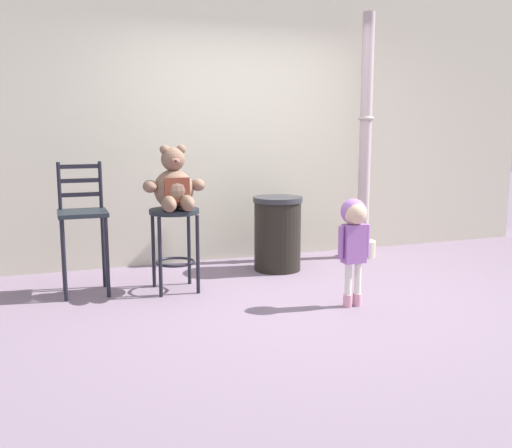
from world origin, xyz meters
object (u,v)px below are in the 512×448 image
lamppost (364,165)px  trash_bin (277,233)px  teddy_bear (174,186)px  child_walking (354,229)px  bar_chair_empty (83,219)px  bar_stool_with_teddy (175,231)px

lamppost → trash_bin: bearing=-167.9°
teddy_bear → child_walking: (1.24, -0.91, -0.29)m
teddy_bear → bar_chair_empty: bearing=164.7°
trash_bin → child_walking: bearing=-84.9°
teddy_bear → lamppost: lamppost is taller
teddy_bear → trash_bin: (1.12, 0.42, -0.55)m
lamppost → child_walking: bearing=-122.4°
child_walking → trash_bin: 1.35m
bar_stool_with_teddy → child_walking: child_walking is taller
teddy_bear → child_walking: bearing=-36.1°
trash_bin → bar_chair_empty: 1.91m
bar_chair_empty → lamppost: bearing=8.5°
teddy_bear → lamppost: (2.23, 0.65, 0.09)m
lamppost → bar_chair_empty: (-2.98, -0.45, -0.37)m
child_walking → trash_bin: size_ratio=1.17×
trash_bin → lamppost: 1.30m
trash_bin → bar_chair_empty: (-1.88, -0.21, 0.27)m
bar_stool_with_teddy → trash_bin: trash_bin is taller
child_walking → trash_bin: bearing=74.0°
teddy_bear → trash_bin: bearing=20.3°
trash_bin → lamppost: size_ratio=0.28×
trash_bin → teddy_bear: bearing=-159.7°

